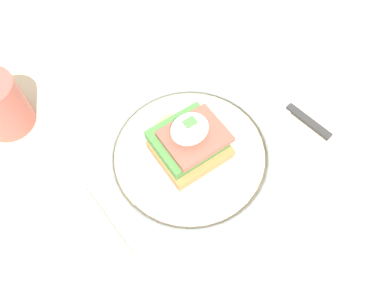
# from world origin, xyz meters

# --- Properties ---
(ground_plane) EXTENTS (6.00, 6.00, 0.00)m
(ground_plane) POSITION_xyz_m (0.00, 0.00, 0.00)
(ground_plane) COLOR #9E9993
(dining_table) EXTENTS (0.81, 0.82, 0.76)m
(dining_table) POSITION_xyz_m (0.00, 0.00, 0.62)
(dining_table) COLOR #C6B28E
(dining_table) RESTS_ON ground_plane
(plate) EXTENTS (0.24, 0.24, 0.02)m
(plate) POSITION_xyz_m (0.00, -0.01, 0.76)
(plate) COLOR white
(plate) RESTS_ON dining_table
(sandwich) EXTENTS (0.10, 0.12, 0.08)m
(sandwich) POSITION_xyz_m (0.00, -0.01, 0.80)
(sandwich) COLOR #9E703D
(sandwich) RESTS_ON plate
(fork) EXTENTS (0.03, 0.15, 0.00)m
(fork) POSITION_xyz_m (-0.15, 0.00, 0.76)
(fork) COLOR silver
(fork) RESTS_ON dining_table
(knife) EXTENTS (0.04, 0.20, 0.01)m
(knife) POSITION_xyz_m (0.18, -0.02, 0.76)
(knife) COLOR #2D2D2D
(knife) RESTS_ON dining_table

